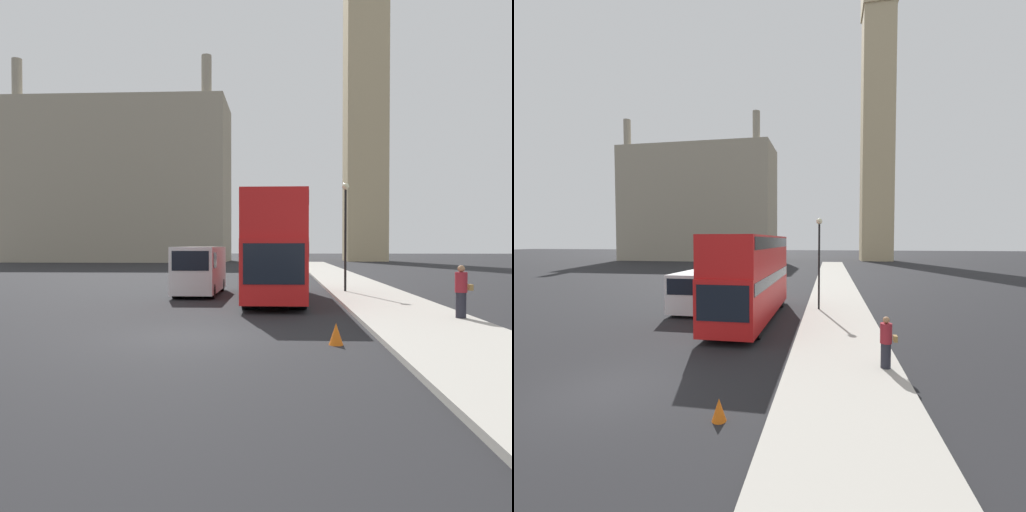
% 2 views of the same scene
% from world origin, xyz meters
% --- Properties ---
extents(ground_plane, '(300.00, 300.00, 0.00)m').
position_xyz_m(ground_plane, '(0.00, 0.00, 0.00)').
color(ground_plane, black).
extents(sidewalk_strip, '(3.81, 120.00, 0.15)m').
position_xyz_m(sidewalk_strip, '(6.90, 0.00, 0.07)').
color(sidewalk_strip, '#ADA89E').
rests_on(sidewalk_strip, ground_plane).
extents(clock_tower, '(7.03, 7.20, 72.73)m').
position_xyz_m(clock_tower, '(16.32, 69.09, 37.24)').
color(clock_tower, tan).
rests_on(clock_tower, ground_plane).
extents(building_block_distant, '(33.58, 12.36, 30.44)m').
position_xyz_m(building_block_distant, '(-22.65, 64.98, 12.51)').
color(building_block_distant, '#9E937F').
rests_on(building_block_distant, ground_plane).
extents(red_double_decker_bus, '(2.55, 10.58, 4.61)m').
position_xyz_m(red_double_decker_bus, '(2.21, 9.62, 2.56)').
color(red_double_decker_bus, red).
rests_on(red_double_decker_bus, ground_plane).
extents(white_van, '(2.03, 5.60, 2.43)m').
position_xyz_m(white_van, '(-1.63, 11.59, 1.30)').
color(white_van, white).
rests_on(white_van, ground_plane).
extents(pedestrian, '(0.54, 0.38, 1.70)m').
position_xyz_m(pedestrian, '(8.28, 2.88, 1.00)').
color(pedestrian, '#23232D').
rests_on(pedestrian, sidewalk_strip).
extents(street_lamp, '(0.36, 0.36, 5.56)m').
position_xyz_m(street_lamp, '(5.79, 12.33, 3.81)').
color(street_lamp, black).
rests_on(street_lamp, sidewalk_strip).
extents(traffic_cone, '(0.36, 0.36, 0.55)m').
position_xyz_m(traffic_cone, '(3.83, -0.99, 0.28)').
color(traffic_cone, orange).
rests_on(traffic_cone, ground_plane).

